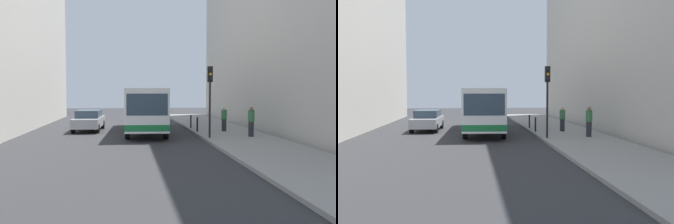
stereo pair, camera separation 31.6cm
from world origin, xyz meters
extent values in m
plane|color=#2D2D30|center=(0.00, 0.00, 0.00)|extent=(80.00, 80.00, 0.00)
cube|color=gray|center=(5.40, 0.00, 0.07)|extent=(4.40, 40.00, 0.15)
cube|color=#BCB7AD|center=(11.50, 4.00, 8.66)|extent=(7.00, 32.00, 17.31)
cube|color=white|center=(0.11, 3.34, 1.75)|extent=(2.89, 11.08, 2.50)
cube|color=#197238|center=(0.11, 3.34, 0.80)|extent=(2.92, 11.10, 0.36)
cube|color=#2D3D4C|center=(-0.09, -2.13, 2.10)|extent=(2.26, 0.14, 1.20)
cube|color=#2D3D4C|center=(0.13, 3.84, 2.10)|extent=(2.86, 9.48, 1.00)
cylinder|color=black|center=(1.10, -0.60, 0.50)|extent=(0.32, 1.01, 1.00)
cylinder|color=black|center=(-1.16, -0.52, 0.50)|extent=(0.32, 1.01, 1.00)
cylinder|color=black|center=(1.38, 7.20, 0.50)|extent=(0.32, 1.01, 1.00)
cylinder|color=black|center=(-0.88, 7.28, 0.50)|extent=(0.32, 1.01, 1.00)
cube|color=#A5A8AD|center=(-3.92, 4.38, 0.64)|extent=(2.00, 4.48, 0.64)
cube|color=#2D3D4C|center=(-3.91, 4.53, 1.22)|extent=(1.71, 2.53, 0.52)
cylinder|color=black|center=(-3.17, 2.85, 0.32)|extent=(0.25, 0.65, 0.64)
cylinder|color=black|center=(-4.81, 2.92, 0.32)|extent=(0.25, 0.65, 0.64)
cylinder|color=black|center=(-3.03, 5.85, 0.32)|extent=(0.25, 0.65, 0.64)
cylinder|color=black|center=(-4.67, 5.92, 0.32)|extent=(0.25, 0.65, 0.64)
cylinder|color=black|center=(3.55, -1.48, 1.75)|extent=(0.12, 0.12, 3.20)
cube|color=black|center=(3.55, -1.48, 3.80)|extent=(0.28, 0.24, 0.90)
sphere|color=black|center=(3.55, -1.61, 4.08)|extent=(0.16, 0.16, 0.16)
sphere|color=orange|center=(3.55, -1.61, 3.80)|extent=(0.16, 0.16, 0.16)
sphere|color=black|center=(3.55, -1.61, 3.52)|extent=(0.16, 0.16, 0.16)
cylinder|color=black|center=(3.45, 1.76, 0.62)|extent=(0.11, 0.11, 0.95)
cylinder|color=black|center=(3.45, 4.27, 0.62)|extent=(0.11, 0.11, 0.95)
cylinder|color=#26262D|center=(6.10, -1.25, 0.59)|extent=(0.32, 0.32, 0.88)
cylinder|color=#336B3F|center=(6.10, -1.25, 1.37)|extent=(0.38, 0.38, 0.68)
sphere|color=#8C6647|center=(6.10, -1.25, 1.83)|extent=(0.24, 0.24, 0.24)
cylinder|color=#26262D|center=(5.29, 1.85, 0.56)|extent=(0.32, 0.32, 0.81)
cylinder|color=#336B3F|center=(5.29, 1.85, 1.28)|extent=(0.38, 0.38, 0.63)
sphere|color=beige|center=(5.29, 1.85, 1.70)|extent=(0.22, 0.22, 0.22)
camera|label=1|loc=(-1.14, -22.05, 2.82)|focal=39.05mm
camera|label=2|loc=(-0.83, -22.09, 2.82)|focal=39.05mm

